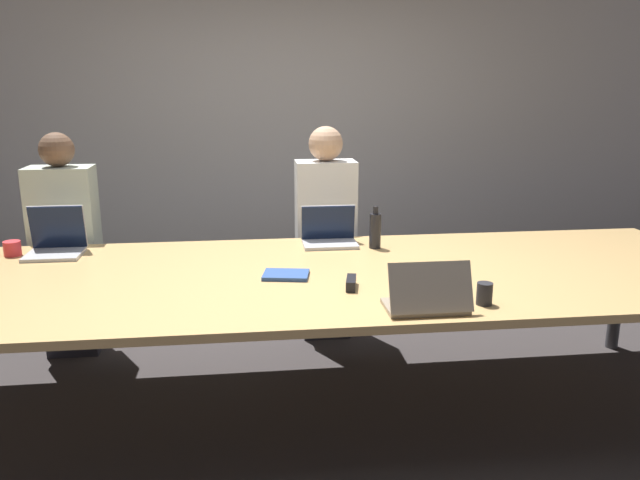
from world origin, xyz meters
TOP-DOWN VIEW (x-y plane):
  - ground_plane at (0.00, 0.00)m, footprint 24.00×24.00m
  - curtain_wall at (0.00, 2.26)m, footprint 12.00×0.06m
  - conference_table at (0.00, 0.00)m, footprint 4.56×1.50m
  - laptop_far_center at (0.18, 0.58)m, footprint 0.33×0.23m
  - person_far_center at (0.21, 1.03)m, footprint 0.40×0.24m
  - bottle_far_center at (0.44, 0.45)m, footprint 0.07×0.07m
  - laptop_near_midright at (0.44, -0.61)m, footprint 0.36×0.23m
  - cup_near_midright at (0.72, -0.55)m, footprint 0.07×0.07m
  - laptop_far_left at (-1.41, 0.55)m, footprint 0.31×0.27m
  - person_far_left at (-1.46, 0.95)m, footprint 0.40×0.24m
  - cup_far_left at (-1.65, 0.54)m, footprint 0.09×0.09m
  - stapler at (0.17, -0.26)m, footprint 0.07×0.16m
  - notebook at (-0.13, -0.05)m, footprint 0.25×0.21m

SIDE VIEW (x-z plane):
  - ground_plane at x=0.00m, z-range 0.00..0.00m
  - person_far_left at x=-1.46m, z-range -0.02..1.42m
  - person_far_center at x=0.21m, z-range -0.01..1.44m
  - conference_table at x=0.00m, z-range 0.34..1.12m
  - notebook at x=-0.13m, z-range 0.78..0.80m
  - stapler at x=0.17m, z-range 0.78..0.83m
  - cup_far_left at x=-1.65m, z-range 0.78..0.86m
  - cup_near_midright at x=0.72m, z-range 0.78..0.88m
  - laptop_near_midright at x=0.44m, z-range 0.73..0.95m
  - laptop_far_center at x=0.18m, z-range 0.73..0.96m
  - laptop_far_left at x=-1.41m, z-range 0.72..0.99m
  - bottle_far_center at x=0.44m, z-range 0.76..1.01m
  - curtain_wall at x=0.00m, z-range 0.00..2.80m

